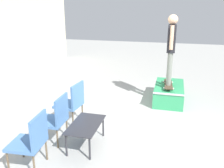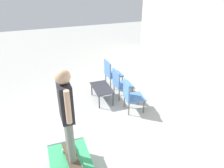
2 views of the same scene
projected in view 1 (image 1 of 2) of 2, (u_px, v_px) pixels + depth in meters
name	position (u px, v px, depth m)	size (l,w,h in m)	color
ground_plane	(132.00, 119.00, 5.81)	(24.00, 24.00, 0.00)	#A8A8A3
skate_ramp_box	(169.00, 93.00, 6.84)	(1.47, 0.76, 0.46)	#339E60
skateboard_on_ramp	(168.00, 84.00, 6.62)	(0.89, 0.30, 0.07)	#473828
person_skater	(171.00, 44.00, 6.28)	(0.57, 0.25, 1.78)	gray
coffee_table	(86.00, 127.00, 4.61)	(0.93, 0.53, 0.45)	#2D2D33
patio_chair_left	(32.00, 139.00, 3.95)	(0.55, 0.55, 0.94)	brown
patio_chair_center	(55.00, 117.00, 4.72)	(0.53, 0.53, 0.94)	brown
patio_chair_right	(72.00, 101.00, 5.47)	(0.58, 0.58, 0.94)	brown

